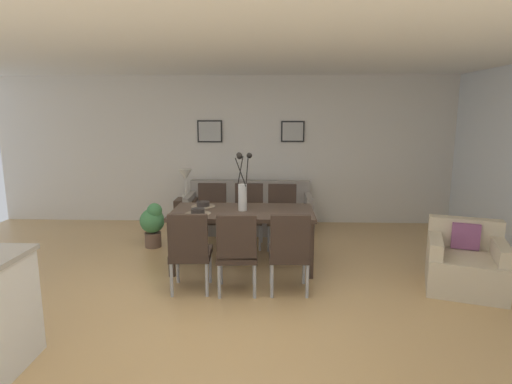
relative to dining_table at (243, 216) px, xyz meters
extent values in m
plane|color=tan|center=(-0.06, -0.97, -0.66)|extent=(9.00, 9.00, 0.00)
cube|color=silver|center=(-0.06, 2.28, 0.64)|extent=(9.00, 0.10, 2.60)
cube|color=white|center=(-0.06, -0.57, 1.98)|extent=(9.00, 7.20, 0.08)
cube|color=#3D2D23|center=(0.00, 0.00, 0.05)|extent=(1.80, 0.90, 0.05)
cube|color=#3D2D23|center=(0.84, 0.39, -0.32)|extent=(0.07, 0.07, 0.69)
cube|color=#3D2D23|center=(-0.84, 0.39, -0.32)|extent=(0.07, 0.07, 0.69)
cube|color=#3D2D23|center=(0.84, -0.39, -0.32)|extent=(0.07, 0.07, 0.69)
cube|color=#3D2D23|center=(-0.84, -0.39, -0.32)|extent=(0.07, 0.07, 0.69)
cube|color=#33261E|center=(-0.53, -0.77, -0.24)|extent=(0.46, 0.46, 0.08)
cube|color=#33261E|center=(-0.52, -0.96, 0.02)|extent=(0.42, 0.08, 0.48)
cylinder|color=#9EA0A5|center=(-0.35, -0.57, -0.47)|extent=(0.04, 0.04, 0.38)
cylinder|color=#9EA0A5|center=(-0.72, -0.59, -0.47)|extent=(0.04, 0.04, 0.38)
cylinder|color=#9EA0A5|center=(-0.33, -0.95, -0.47)|extent=(0.04, 0.04, 0.38)
cylinder|color=#9EA0A5|center=(-0.71, -0.97, -0.47)|extent=(0.04, 0.04, 0.38)
cube|color=#33261E|center=(-0.53, 0.79, -0.24)|extent=(0.44, 0.44, 0.08)
cube|color=#33261E|center=(-0.53, 0.98, 0.02)|extent=(0.42, 0.06, 0.48)
cylinder|color=#9EA0A5|center=(-0.72, 0.60, -0.47)|extent=(0.04, 0.04, 0.38)
cylinder|color=#9EA0A5|center=(-0.34, 0.60, -0.47)|extent=(0.04, 0.04, 0.38)
cylinder|color=#9EA0A5|center=(-0.72, 0.98, -0.47)|extent=(0.04, 0.04, 0.38)
cylinder|color=#9EA0A5|center=(-0.34, 0.98, -0.47)|extent=(0.04, 0.04, 0.38)
cube|color=#33261E|center=(-0.01, -0.79, -0.24)|extent=(0.47, 0.47, 0.08)
cube|color=#33261E|center=(0.00, -0.98, 0.02)|extent=(0.42, 0.09, 0.48)
cylinder|color=#9EA0A5|center=(0.17, -0.59, -0.47)|extent=(0.04, 0.04, 0.38)
cylinder|color=#9EA0A5|center=(-0.21, -0.61, -0.47)|extent=(0.04, 0.04, 0.38)
cylinder|color=#9EA0A5|center=(0.19, -0.97, -0.47)|extent=(0.04, 0.04, 0.38)
cylinder|color=#9EA0A5|center=(-0.19, -0.99, -0.47)|extent=(0.04, 0.04, 0.38)
cube|color=#33261E|center=(0.02, 0.80, -0.24)|extent=(0.46, 0.46, 0.08)
cube|color=#33261E|center=(0.03, 0.99, 0.02)|extent=(0.42, 0.08, 0.48)
cylinder|color=#9EA0A5|center=(-0.18, 0.62, -0.47)|extent=(0.04, 0.04, 0.38)
cylinder|color=#9EA0A5|center=(0.20, 0.61, -0.47)|extent=(0.04, 0.04, 0.38)
cylinder|color=#9EA0A5|center=(-0.16, 1.00, -0.47)|extent=(0.04, 0.04, 0.38)
cylinder|color=#9EA0A5|center=(0.22, 0.99, -0.47)|extent=(0.04, 0.04, 0.38)
cube|color=#33261E|center=(0.56, -0.76, -0.24)|extent=(0.45, 0.45, 0.08)
cube|color=#33261E|center=(0.57, -0.95, 0.02)|extent=(0.42, 0.07, 0.48)
cylinder|color=#9EA0A5|center=(0.75, -0.56, -0.47)|extent=(0.04, 0.04, 0.38)
cylinder|color=#9EA0A5|center=(0.37, -0.57, -0.47)|extent=(0.04, 0.04, 0.38)
cylinder|color=#9EA0A5|center=(0.76, -0.94, -0.47)|extent=(0.04, 0.04, 0.38)
cylinder|color=#9EA0A5|center=(0.38, -0.95, -0.47)|extent=(0.04, 0.04, 0.38)
cube|color=#33261E|center=(0.52, 0.77, -0.24)|extent=(0.44, 0.44, 0.08)
cube|color=#33261E|center=(0.53, 0.96, 0.02)|extent=(0.42, 0.06, 0.48)
cylinder|color=#9EA0A5|center=(0.33, 0.58, -0.47)|extent=(0.04, 0.04, 0.38)
cylinder|color=#9EA0A5|center=(0.71, 0.57, -0.47)|extent=(0.04, 0.04, 0.38)
cylinder|color=#9EA0A5|center=(0.34, 0.96, -0.47)|extent=(0.04, 0.04, 0.38)
cylinder|color=#9EA0A5|center=(0.72, 0.95, -0.47)|extent=(0.04, 0.04, 0.38)
cylinder|color=silver|center=(0.00, 0.00, 0.25)|extent=(0.11, 0.11, 0.34)
cylinder|color=black|center=(0.06, 0.02, 0.58)|extent=(0.05, 0.12, 0.37)
sphere|color=black|center=(0.09, 0.03, 0.78)|extent=(0.07, 0.07, 0.07)
cylinder|color=black|center=(-0.03, 0.05, 0.58)|extent=(0.08, 0.05, 0.38)
sphere|color=black|center=(-0.05, 0.08, 0.78)|extent=(0.07, 0.07, 0.07)
cylinder|color=black|center=(-0.02, -0.06, 0.58)|extent=(0.15, 0.06, 0.36)
sphere|color=black|center=(-0.03, -0.09, 0.78)|extent=(0.07, 0.07, 0.07)
cylinder|color=#7F705B|center=(-0.54, -0.20, 0.08)|extent=(0.32, 0.32, 0.01)
cylinder|color=#2D2826|center=(-0.54, -0.20, 0.11)|extent=(0.17, 0.17, 0.06)
cylinder|color=black|center=(-0.54, -0.20, 0.13)|extent=(0.13, 0.13, 0.04)
cylinder|color=#7F705B|center=(-0.54, 0.20, 0.08)|extent=(0.32, 0.32, 0.01)
cylinder|color=#2D2826|center=(-0.54, 0.20, 0.11)|extent=(0.17, 0.17, 0.06)
cylinder|color=black|center=(-0.54, 0.20, 0.13)|extent=(0.13, 0.13, 0.04)
cube|color=gray|center=(-0.01, 1.68, -0.45)|extent=(2.08, 0.84, 0.42)
cube|color=gray|center=(-0.01, 2.02, -0.05)|extent=(2.08, 0.16, 0.38)
cube|color=gray|center=(0.98, 1.68, -0.14)|extent=(0.10, 0.84, 0.20)
cube|color=gray|center=(-1.00, 1.68, -0.14)|extent=(0.10, 0.84, 0.20)
cube|color=#3D2D23|center=(-1.08, 1.72, -0.40)|extent=(0.36, 0.36, 0.52)
cylinder|color=beige|center=(-1.08, 1.72, -0.10)|extent=(0.12, 0.12, 0.08)
cylinder|color=beige|center=(-1.08, 1.72, 0.08)|extent=(0.02, 0.02, 0.30)
cone|color=silver|center=(-1.08, 1.72, 0.28)|extent=(0.22, 0.22, 0.18)
cube|color=beige|center=(2.55, -0.64, -0.46)|extent=(1.01, 1.01, 0.40)
cube|color=beige|center=(2.65, -0.34, -0.09)|extent=(0.81, 0.40, 0.35)
cube|color=beige|center=(2.86, -0.76, -0.17)|extent=(0.35, 0.69, 0.18)
cube|color=beige|center=(2.23, -0.55, -0.17)|extent=(0.35, 0.69, 0.18)
cube|color=#8C4C7A|center=(2.62, -0.43, -0.10)|extent=(0.31, 0.17, 0.30)
cube|color=black|center=(-0.73, 2.21, 0.98)|extent=(0.44, 0.02, 0.39)
cube|color=#B2B2AD|center=(-0.73, 2.20, 0.98)|extent=(0.39, 0.01, 0.34)
cube|color=black|center=(0.73, 2.21, 0.98)|extent=(0.41, 0.02, 0.37)
cube|color=#B2B2AD|center=(0.73, 2.20, 0.98)|extent=(0.36, 0.01, 0.32)
cylinder|color=brown|center=(-1.39, 0.72, -0.55)|extent=(0.24, 0.24, 0.22)
sphere|color=#42844C|center=(-1.39, 0.72, -0.26)|extent=(0.36, 0.36, 0.36)
sphere|color=#42844C|center=(-1.34, 0.69, -0.10)|extent=(0.22, 0.22, 0.22)
camera|label=1|loc=(0.37, -5.19, 1.32)|focal=29.38mm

